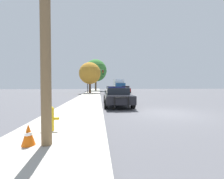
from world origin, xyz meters
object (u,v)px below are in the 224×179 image
Objects in this scene: police_car at (117,96)px; car_background_midblock at (111,90)px; traffic_light at (94,76)px; fire_hydrant at (50,118)px; tree_sidewalk_far at (96,71)px; traffic_cone at (28,135)px; tree_sidewalk_mid at (90,73)px; car_background_oncoming at (125,89)px; box_truck at (119,85)px.

car_background_midblock is at bearing -91.28° from police_car.
fire_hydrant is at bearing -91.66° from traffic_light.
tree_sidewalk_far is 37.55m from traffic_cone.
tree_sidewalk_mid is (-0.85, -12.21, -1.71)m from tree_sidewalk_far.
car_background_oncoming is at bearing 74.66° from fire_hydrant.
traffic_light reaches higher than police_car.
fire_hydrant is at bearing 82.11° from traffic_cone.
tree_sidewalk_mid is at bearing -93.98° from tree_sidewalk_far.
car_background_midblock is at bearing -40.11° from tree_sidewalk_mid.
box_truck is 0.82× the size of tree_sidewalk_far.
traffic_light is at bearing -81.25° from police_car.
police_car is 6.81× the size of fire_hydrant.
fire_hydrant is 0.17× the size of car_background_oncoming.
fire_hydrant is 24.03m from tree_sidewalk_mid.
tree_sidewalk_mid is (-7.31, -2.44, 3.10)m from car_background_oncoming.
tree_sidewalk_far is at bearing -84.22° from police_car.
car_background_oncoming is 0.80× the size of tree_sidewalk_mid.
fire_hydrant is at bearing 67.53° from police_car.
traffic_cone is at bearing 79.46° from car_background_oncoming.
car_background_oncoming is 0.55× the size of tree_sidewalk_far.
box_truck is at bearing 78.90° from traffic_cone.
traffic_light is 0.54× the size of tree_sidewalk_far.
car_background_oncoming is at bearing 14.52° from traffic_light.
box_truck is 1.20× the size of tree_sidewalk_mid.
car_background_midblock is 0.91× the size of car_background_oncoming.
tree_sidewalk_mid reaches higher than car_background_midblock.
tree_sidewalk_mid reaches higher than car_background_oncoming.
tree_sidewalk_far reaches higher than fire_hydrant.
car_background_midblock reaches higher than fire_hydrant.
traffic_light is at bearing 19.01° from car_background_oncoming.
tree_sidewalk_far reaches higher than tree_sidewalk_mid.
tree_sidewalk_far is at bearing -52.04° from car_background_oncoming.
traffic_cone is (-7.22, -36.80, -1.32)m from box_truck.
tree_sidewalk_far is at bearing 89.87° from traffic_light.
tree_sidewalk_mid is 25.21m from traffic_cone.
car_background_oncoming is 8.31m from tree_sidewalk_mid.
box_truck reaches higher than traffic_cone.
police_car is 1.28× the size of car_background_midblock.
tree_sidewalk_far reaches higher than traffic_cone.
traffic_cone is at bearing -91.94° from traffic_light.
box_truck is (4.03, 28.76, 0.96)m from police_car.
car_background_oncoming is at bearing -100.86° from police_car.
car_background_oncoming is 12.66m from tree_sidewalk_far.
fire_hydrant is 0.17× the size of traffic_light.
traffic_light reaches higher than car_background_midblock.
traffic_light reaches higher than box_truck.
traffic_light is at bearing 42.72° from tree_sidewalk_mid.
traffic_light is 1.08× the size of car_background_midblock.
traffic_light reaches higher than car_background_oncoming.
police_car is 18.03m from traffic_light.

